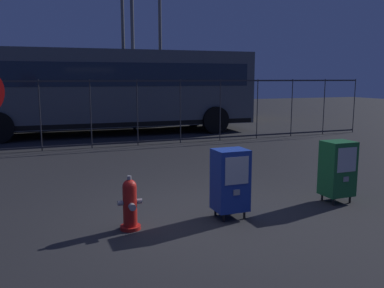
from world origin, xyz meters
TOP-DOWN VIEW (x-y plane):
  - ground_plane at (0.00, 0.00)m, footprint 60.00×60.00m
  - fire_hydrant at (-1.10, -0.10)m, footprint 0.33×0.32m
  - newspaper_box_primary at (0.37, -0.15)m, footprint 0.48×0.42m
  - newspaper_box_secondary at (2.37, -0.10)m, footprint 0.48×0.42m
  - fence_barrier at (0.00, 6.80)m, footprint 18.03×0.04m
  - bus_near at (0.40, 9.80)m, footprint 10.59×3.10m
  - bus_far at (1.58, 13.60)m, footprint 10.61×3.17m
  - street_light_near_right at (1.51, 10.71)m, footprint 0.32×0.32m
  - street_light_far_left at (3.13, 12.36)m, footprint 0.32×0.32m
  - street_light_far_right at (1.49, 12.38)m, footprint 0.32×0.32m

SIDE VIEW (x-z plane):
  - ground_plane at x=0.00m, z-range 0.00..0.00m
  - fire_hydrant at x=-1.10m, z-range -0.02..0.72m
  - newspaper_box_primary at x=0.37m, z-range 0.06..1.08m
  - newspaper_box_secondary at x=2.37m, z-range 0.06..1.08m
  - fence_barrier at x=0.00m, z-range 0.02..2.02m
  - bus_near at x=0.40m, z-range 0.21..3.21m
  - bus_far at x=1.58m, z-range 0.21..3.21m
  - street_light_far_right at x=1.49m, z-range 0.57..8.43m
  - street_light_far_left at x=3.13m, z-range 0.58..9.00m
  - street_light_near_right at x=1.51m, z-range 0.58..9.08m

